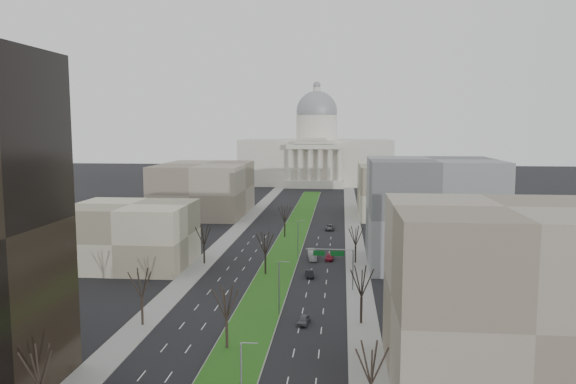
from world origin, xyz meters
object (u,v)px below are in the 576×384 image
Objects in this scene: car_grey_near at (304,320)px; car_black at (310,274)px; car_red at (329,257)px; car_grey_far at (330,227)px; box_van at (312,255)px.

car_grey_near is 27.92m from car_black.
car_red is 38.68m from car_grey_far.
car_red is 4.17m from box_van.
car_grey_near is 0.72× the size of car_grey_far.
car_black is at bearing 99.02° from car_grey_near.
car_grey_far is at bearing 78.23° from box_van.
car_red is at bearing 93.54° from car_grey_near.
car_grey_far reaches higher than car_grey_near.
car_grey_near is at bearing -95.53° from box_van.
car_grey_near is at bearing -90.41° from car_grey_far.
car_black is at bearing -101.42° from car_red.
car_grey_far is at bearing 96.01° from car_grey_near.
car_grey_near is 0.55× the size of box_van.
car_grey_near is 0.94× the size of car_black.
car_red is (3.10, 43.33, -0.04)m from car_grey_near.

